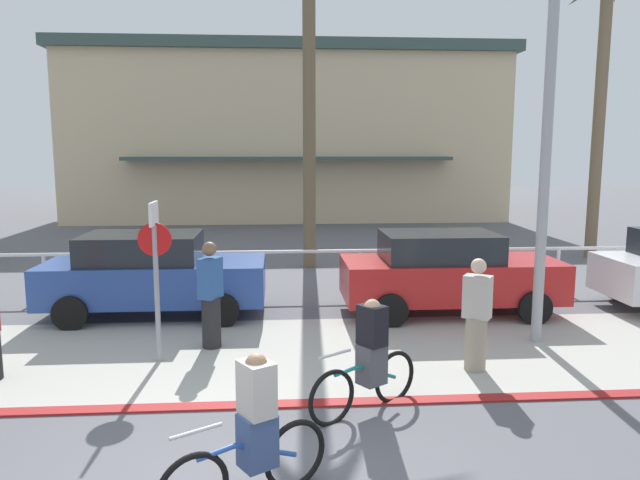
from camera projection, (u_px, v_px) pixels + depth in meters
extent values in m
plane|color=#5B5B60|center=(260.00, 280.00, 15.60)|extent=(80.00, 80.00, 0.00)
cube|color=#ADAAA0|center=(250.00, 355.00, 9.88)|extent=(44.00, 4.00, 0.02)
cube|color=maroon|center=(243.00, 405.00, 7.91)|extent=(44.00, 0.24, 0.03)
cube|color=beige|center=(287.00, 140.00, 32.41)|extent=(20.66, 11.08, 7.78)
cube|color=#384C47|center=(286.00, 61.00, 31.80)|extent=(21.26, 11.68, 0.50)
cube|color=#384C47|center=(289.00, 158.00, 26.58)|extent=(14.46, 1.20, 0.16)
cylinder|color=white|center=(257.00, 252.00, 13.98)|extent=(19.37, 0.08, 0.08)
cylinder|color=white|center=(45.00, 276.00, 13.71)|extent=(0.08, 0.08, 1.00)
cylinder|color=white|center=(152.00, 275.00, 13.88)|extent=(0.08, 0.08, 1.00)
cylinder|color=white|center=(257.00, 273.00, 14.05)|extent=(0.08, 0.08, 1.00)
cylinder|color=white|center=(360.00, 272.00, 14.22)|extent=(0.08, 0.08, 1.00)
cylinder|color=white|center=(460.00, 270.00, 14.39)|extent=(0.08, 0.08, 1.00)
cylinder|color=white|center=(558.00, 269.00, 14.56)|extent=(0.08, 0.08, 1.00)
cylinder|color=gray|center=(157.00, 295.00, 9.41)|extent=(0.08, 0.08, 2.20)
cube|color=white|center=(154.00, 214.00, 9.23)|extent=(0.04, 0.56, 0.36)
cylinder|color=red|center=(155.00, 239.00, 9.28)|extent=(0.52, 0.03, 0.52)
cylinder|color=#9EA0A5|center=(547.00, 126.00, 10.04)|extent=(0.18, 0.18, 7.50)
cylinder|color=brown|center=(309.00, 95.00, 16.72)|extent=(0.36, 0.36, 9.76)
cylinder|color=#756047|center=(599.00, 121.00, 18.37)|extent=(0.36, 0.36, 8.48)
cube|color=#284793|center=(156.00, 281.00, 12.16)|extent=(4.40, 1.80, 0.80)
cube|color=#1E2328|center=(142.00, 248.00, 12.05)|extent=(2.29, 1.58, 0.56)
cylinder|color=black|center=(229.00, 289.00, 13.21)|extent=(0.66, 0.22, 0.66)
cylinder|color=black|center=(222.00, 310.00, 11.43)|extent=(0.66, 0.22, 0.66)
cylinder|color=black|center=(99.00, 291.00, 13.01)|extent=(0.66, 0.22, 0.66)
cylinder|color=black|center=(71.00, 313.00, 11.24)|extent=(0.66, 0.22, 0.66)
cube|color=red|center=(450.00, 279.00, 12.34)|extent=(4.40, 1.80, 0.80)
cube|color=#1E2328|center=(439.00, 246.00, 12.23)|extent=(2.29, 1.58, 0.56)
cylinder|color=black|center=(500.00, 287.00, 13.39)|extent=(0.66, 0.22, 0.66)
cylinder|color=black|center=(534.00, 308.00, 11.62)|extent=(0.66, 0.22, 0.66)
cylinder|color=black|center=(375.00, 289.00, 13.19)|extent=(0.66, 0.22, 0.66)
cylinder|color=black|center=(390.00, 310.00, 11.42)|extent=(0.66, 0.22, 0.66)
cylinder|color=black|center=(619.00, 286.00, 13.50)|extent=(0.66, 0.22, 0.66)
torus|color=black|center=(295.00, 455.00, 6.00)|extent=(0.64, 0.43, 0.72)
cylinder|color=#2851A8|center=(266.00, 450.00, 5.78)|extent=(0.61, 0.41, 0.35)
cylinder|color=#2851A8|center=(216.00, 453.00, 5.45)|extent=(0.35, 0.25, 0.07)
cylinder|color=#2851A8|center=(257.00, 446.00, 5.71)|extent=(0.05, 0.05, 0.44)
cylinder|color=silver|center=(196.00, 431.00, 5.30)|extent=(0.44, 0.30, 0.04)
cube|color=#384C7A|center=(257.00, 440.00, 5.71)|extent=(0.42, 0.41, 0.52)
cube|color=#B7B2A8|center=(256.00, 388.00, 5.63)|extent=(0.40, 0.43, 0.52)
sphere|color=brown|center=(256.00, 365.00, 5.60)|extent=(0.22, 0.22, 0.22)
torus|color=black|center=(332.00, 398.00, 7.37)|extent=(0.63, 0.46, 0.72)
torus|color=black|center=(395.00, 377.00, 8.05)|extent=(0.63, 0.46, 0.72)
cylinder|color=#197F7A|center=(377.00, 372.00, 7.82)|extent=(0.60, 0.43, 0.35)
cylinder|color=#197F7A|center=(347.00, 371.00, 7.48)|extent=(0.34, 0.26, 0.07)
cylinder|color=#197F7A|center=(372.00, 369.00, 7.75)|extent=(0.05, 0.05, 0.44)
cylinder|color=silver|center=(335.00, 354.00, 7.32)|extent=(0.43, 0.31, 0.04)
cube|color=#4C4C51|center=(372.00, 364.00, 7.74)|extent=(0.42, 0.41, 0.52)
cube|color=black|center=(372.00, 325.00, 7.67)|extent=(0.41, 0.43, 0.52)
sphere|color=#D6A884|center=(372.00, 308.00, 7.63)|extent=(0.22, 0.22, 0.22)
cylinder|color=gray|center=(476.00, 344.00, 9.13)|extent=(0.44, 0.44, 0.84)
cube|color=#B7B2A8|center=(477.00, 297.00, 9.02)|extent=(0.48, 0.44, 0.65)
sphere|color=beige|center=(479.00, 266.00, 8.95)|extent=(0.23, 0.23, 0.23)
cylinder|color=#232326|center=(211.00, 323.00, 10.18)|extent=(0.43, 0.43, 0.88)
cube|color=#2D5699|center=(210.00, 278.00, 10.07)|extent=(0.42, 0.48, 0.68)
sphere|color=brown|center=(209.00, 249.00, 10.00)|extent=(0.24, 0.24, 0.24)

